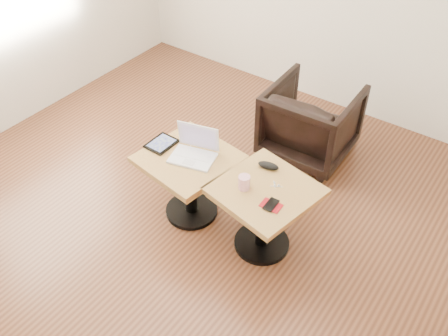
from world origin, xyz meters
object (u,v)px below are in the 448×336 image
Objects in this scene: side_table_left at (189,171)px; side_table_right at (265,204)px; laptop at (194,151)px; striped_cup at (244,182)px; armchair at (311,122)px.

side_table_left and side_table_right have the same top height.
laptop is 3.58× the size of striped_cup.
armchair reaches higher than side_table_left.
striped_cup is (-0.12, -0.08, 0.19)m from side_table_right.
armchair is (-0.25, 1.16, -0.09)m from side_table_right.
side_table_left is at bearing 175.36° from striped_cup.
side_table_right is 0.62m from laptop.
side_table_left is 1.94× the size of laptop.
striped_cup is (0.50, -0.04, 0.19)m from side_table_left.
armchair is at bearing 113.34° from side_table_right.
laptop reaches higher than armchair.
laptop reaches higher than side_table_left.
laptop is 0.50× the size of armchair.
side_table_right is 2.00× the size of laptop.
striped_cup reaches higher than armchair.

